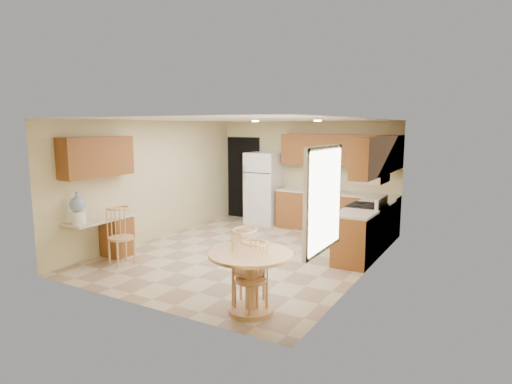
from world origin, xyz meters
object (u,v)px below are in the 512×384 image
Objects in this scene: refrigerator at (264,188)px; chair_desk at (117,232)px; water_crock at (78,209)px; chair_table_a at (245,263)px; chair_table_b at (247,273)px; stove at (366,228)px; dining_table at (251,273)px.

refrigerator is 4.18m from chair_desk.
water_crock is at bearing -103.08° from refrigerator.
chair_table_a is 0.20m from chair_table_b.
chair_table_a is at bearing -31.25° from chair_table_b.
water_crock is at bearing -33.32° from chair_desk.
chair_desk is (-0.60, -4.12, -0.27)m from refrigerator.
dining_table is at bearing -98.83° from stove.
chair_desk is at bearing 7.12° from chair_table_b.
stove is at bearing 81.17° from dining_table.
chair_table_a is 2.86m from chair_desk.
refrigerator reaches higher than stove.
stove reaches higher than chair_table_b.
chair_desk is (-2.95, 0.48, 0.08)m from dining_table.
water_crock reaches higher than chair_table_b.
chair_table_a is at bearing -101.03° from stove.
water_crock is at bearing 178.65° from dining_table.
stove reaches higher than dining_table.
refrigerator is at bearing 117.06° from dining_table.
chair_table_a is at bearing 156.02° from dining_table.
stove is 1.19× the size of chair_table_b.
chair_table_a reaches higher than chair_table_b.
chair_desk is at bearing 41.30° from water_crock.
refrigerator is 1.60× the size of stove.
refrigerator reaches higher than chair_table_a.
refrigerator is 5.07m from chair_table_a.
stove is 3.42m from dining_table.
chair_table_b is at bearing -90.00° from dining_table.
refrigerator is at bearing -45.45° from chair_table_b.
dining_table is (2.35, -4.60, -0.35)m from refrigerator.
refrigerator reaches higher than dining_table.
chair_table_a reaches higher than dining_table.
chair_table_a is at bearing -0.44° from water_crock.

